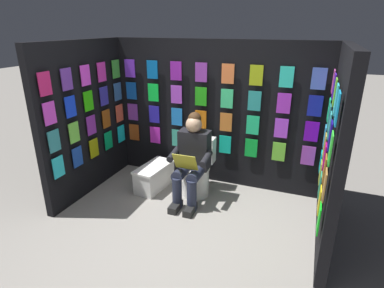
{
  "coord_description": "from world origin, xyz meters",
  "views": [
    {
      "loc": [
        -1.3,
        2.45,
        2.22
      ],
      "look_at": [
        0.04,
        -0.93,
        0.85
      ],
      "focal_mm": 29.47,
      "sensor_mm": 36.0,
      "label": 1
    }
  ],
  "objects": [
    {
      "name": "ground_plane",
      "position": [
        0.0,
        0.0,
        0.0
      ],
      "size": [
        30.0,
        30.0,
        0.0
      ],
      "primitive_type": "plane",
      "color": "gray"
    },
    {
      "name": "display_wall_back",
      "position": [
        0.0,
        -1.73,
        1.03
      ],
      "size": [
        3.11,
        0.14,
        2.06
      ],
      "color": "black",
      "rests_on": "ground"
    },
    {
      "name": "display_wall_left",
      "position": [
        -1.55,
        -0.84,
        1.03
      ],
      "size": [
        0.14,
        1.68,
        2.06
      ],
      "color": "black",
      "rests_on": "ground"
    },
    {
      "name": "display_wall_right",
      "position": [
        1.55,
        -0.84,
        1.03
      ],
      "size": [
        0.14,
        1.68,
        2.06
      ],
      "color": "black",
      "rests_on": "ground"
    },
    {
      "name": "toilet",
      "position": [
        0.09,
        -1.26,
        0.33
      ],
      "size": [
        0.41,
        0.56,
        0.77
      ],
      "rotation": [
        0.0,
        0.0,
        0.02
      ],
      "color": "white",
      "rests_on": "ground"
    },
    {
      "name": "person_reading",
      "position": [
        0.09,
        -1.04,
        0.6
      ],
      "size": [
        0.53,
        0.69,
        1.19
      ],
      "rotation": [
        0.0,
        0.0,
        0.02
      ],
      "color": "black",
      "rests_on": "ground"
    },
    {
      "name": "comic_longbox_near",
      "position": [
        0.71,
        -1.15,
        0.17
      ],
      "size": [
        0.38,
        0.68,
        0.35
      ],
      "rotation": [
        0.0,
        0.0,
        -0.11
      ],
      "color": "white",
      "rests_on": "ground"
    }
  ]
}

